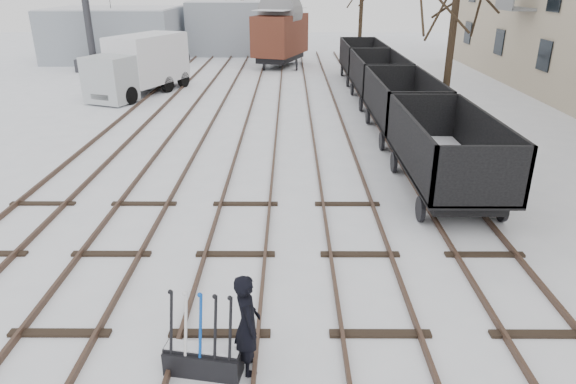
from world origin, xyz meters
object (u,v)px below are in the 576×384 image
object	(u,v)px
freight_wagon_a	(444,165)
lorry	(140,65)
box_van_wagon	(280,33)
panel_van	(174,52)
ground_frame	(203,359)
crane	(91,32)
worker	(247,324)

from	to	relation	value
freight_wagon_a	lorry	size ratio (longest dim) A/B	0.81
box_van_wagon	panel_van	bearing A→B (deg)	-168.84
ground_frame	panel_van	world-z (taller)	panel_van
crane	panel_van	bearing A→B (deg)	33.27
ground_frame	freight_wagon_a	world-z (taller)	freight_wagon_a
freight_wagon_a	panel_van	world-z (taller)	freight_wagon_a
lorry	panel_van	world-z (taller)	lorry
freight_wagon_a	lorry	distance (m)	19.94
freight_wagon_a	panel_van	bearing A→B (deg)	117.56
ground_frame	lorry	bearing A→B (deg)	117.04
freight_wagon_a	box_van_wagon	distance (m)	25.84
ground_frame	panel_van	size ratio (longest dim) A/B	0.34
box_van_wagon	ground_frame	bearing A→B (deg)	-71.71
lorry	panel_van	distance (m)	11.60
freight_wagon_a	worker	bearing A→B (deg)	-124.71
box_van_wagon	lorry	size ratio (longest dim) A/B	0.81
ground_frame	worker	world-z (taller)	worker
ground_frame	panel_van	xyz separation A→B (m)	(-7.67, 34.35, 0.65)
worker	lorry	distance (m)	24.01
worker	freight_wagon_a	world-z (taller)	freight_wagon_a
ground_frame	panel_van	distance (m)	35.20
ground_frame	box_van_wagon	bearing A→B (deg)	98.52
ground_frame	worker	size ratio (longest dim) A/B	0.81
crane	lorry	bearing A→B (deg)	-52.58
box_van_wagon	crane	world-z (taller)	crane
freight_wagon_a	box_van_wagon	world-z (taller)	box_van_wagon
box_van_wagon	crane	xyz separation A→B (m)	(-13.57, -1.70, 0.24)
crane	worker	bearing A→B (deg)	-62.87
ground_frame	box_van_wagon	world-z (taller)	box_van_wagon
ground_frame	box_van_wagon	size ratio (longest dim) A/B	0.24
lorry	panel_van	size ratio (longest dim) A/B	1.73
freight_wagon_a	box_van_wagon	xyz separation A→B (m)	(-5.41, 25.23, 1.49)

